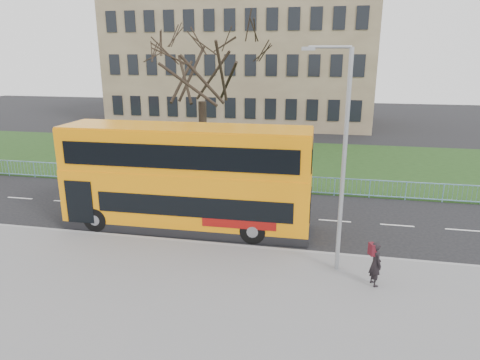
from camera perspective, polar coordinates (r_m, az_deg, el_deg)
ground at (r=20.53m, az=-4.49°, el=-6.76°), size 120.00×120.00×0.00m
pavement at (r=14.87m, az=-11.87°, el=-16.48°), size 80.00×10.50×0.12m
kerb at (r=19.14m, az=-5.77°, el=-8.34°), size 80.00×0.20×0.14m
grass_verge at (r=33.82m, az=2.10°, el=2.66°), size 80.00×15.40×0.08m
guard_railing at (r=26.38m, az=-0.63°, el=-0.15°), size 40.00×0.12×1.10m
bare_tree at (r=29.40m, az=-5.10°, el=12.22°), size 8.22×8.22×11.75m
civic_building at (r=54.13m, az=0.48°, el=15.25°), size 30.00×15.00×14.00m
yellow_bus at (r=20.19m, az=-7.16°, el=0.61°), size 11.63×2.92×4.86m
pedestrian at (r=16.12m, az=17.61°, el=-10.59°), size 0.59×0.71×1.65m
street_lamp at (r=15.68m, az=13.37°, el=3.34°), size 1.74×0.23×8.22m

